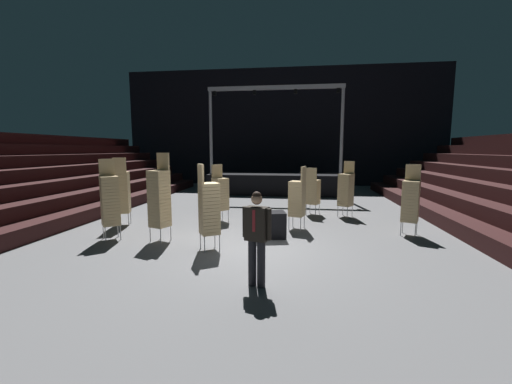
{
  "coord_description": "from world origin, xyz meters",
  "views": [
    {
      "loc": [
        1.33,
        -7.78,
        2.48
      ],
      "look_at": [
        0.23,
        0.28,
        1.4
      ],
      "focal_mm": 22.57,
      "sensor_mm": 36.0,
      "label": 1
    }
  ],
  "objects_px": {
    "chair_stack_mid_right": "(110,200)",
    "chair_stack_rear_centre": "(122,192)",
    "chair_stack_front_right": "(297,198)",
    "equipment_road_case": "(269,225)",
    "stage_riser": "(276,182)",
    "chair_stack_mid_left": "(313,191)",
    "man_with_tie": "(257,233)",
    "chair_stack_front_left": "(220,193)",
    "chair_stack_rear_right": "(411,200)",
    "chair_stack_rear_left": "(346,189)",
    "chair_stack_mid_centre": "(209,207)",
    "chair_stack_aisle_left": "(159,198)"
  },
  "relations": [
    {
      "from": "chair_stack_rear_right",
      "to": "chair_stack_aisle_left",
      "type": "xyz_separation_m",
      "value": [
        -6.9,
        -1.56,
        0.17
      ]
    },
    {
      "from": "chair_stack_mid_left",
      "to": "man_with_tie",
      "type": "bearing_deg",
      "value": -76.05
    },
    {
      "from": "chair_stack_aisle_left",
      "to": "equipment_road_case",
      "type": "relative_size",
      "value": 2.66
    },
    {
      "from": "man_with_tie",
      "to": "chair_stack_front_left",
      "type": "xyz_separation_m",
      "value": [
        -1.95,
        5.12,
        -0.01
      ]
    },
    {
      "from": "chair_stack_mid_right",
      "to": "chair_stack_aisle_left",
      "type": "xyz_separation_m",
      "value": [
        1.42,
        0.01,
        0.08
      ]
    },
    {
      "from": "stage_riser",
      "to": "chair_stack_rear_right",
      "type": "distance_m",
      "value": 9.58
    },
    {
      "from": "man_with_tie",
      "to": "chair_stack_rear_centre",
      "type": "relative_size",
      "value": 0.79
    },
    {
      "from": "chair_stack_mid_centre",
      "to": "chair_stack_rear_left",
      "type": "height_order",
      "value": "chair_stack_mid_centre"
    },
    {
      "from": "chair_stack_aisle_left",
      "to": "chair_stack_mid_right",
      "type": "bearing_deg",
      "value": 21.07
    },
    {
      "from": "chair_stack_rear_left",
      "to": "man_with_tie",
      "type": "bearing_deg",
      "value": 105.11
    },
    {
      "from": "chair_stack_mid_centre",
      "to": "chair_stack_rear_centre",
      "type": "bearing_deg",
      "value": -154.34
    },
    {
      "from": "chair_stack_front_left",
      "to": "chair_stack_mid_left",
      "type": "distance_m",
      "value": 3.61
    },
    {
      "from": "chair_stack_front_right",
      "to": "chair_stack_rear_centre",
      "type": "bearing_deg",
      "value": 110.17
    },
    {
      "from": "chair_stack_mid_right",
      "to": "chair_stack_rear_left",
      "type": "height_order",
      "value": "chair_stack_mid_right"
    },
    {
      "from": "stage_riser",
      "to": "chair_stack_mid_left",
      "type": "height_order",
      "value": "stage_riser"
    },
    {
      "from": "chair_stack_rear_left",
      "to": "chair_stack_rear_right",
      "type": "relative_size",
      "value": 1.0
    },
    {
      "from": "chair_stack_front_right",
      "to": "chair_stack_rear_left",
      "type": "distance_m",
      "value": 2.72
    },
    {
      "from": "chair_stack_front_left",
      "to": "chair_stack_mid_right",
      "type": "distance_m",
      "value": 3.57
    },
    {
      "from": "chair_stack_rear_left",
      "to": "chair_stack_mid_right",
      "type": "bearing_deg",
      "value": 65.95
    },
    {
      "from": "chair_stack_rear_right",
      "to": "chair_stack_mid_left",
      "type": "bearing_deg",
      "value": -21.14
    },
    {
      "from": "chair_stack_rear_right",
      "to": "chair_stack_rear_left",
      "type": "bearing_deg",
      "value": -34.56
    },
    {
      "from": "chair_stack_front_right",
      "to": "chair_stack_mid_left",
      "type": "height_order",
      "value": "chair_stack_front_right"
    },
    {
      "from": "man_with_tie",
      "to": "chair_stack_front_right",
      "type": "bearing_deg",
      "value": -80.43
    },
    {
      "from": "chair_stack_mid_right",
      "to": "chair_stack_rear_centre",
      "type": "xyz_separation_m",
      "value": [
        -0.61,
        1.67,
        0.0
      ]
    },
    {
      "from": "chair_stack_rear_left",
      "to": "chair_stack_front_left",
      "type": "bearing_deg",
      "value": 53.3
    },
    {
      "from": "chair_stack_mid_left",
      "to": "equipment_road_case",
      "type": "bearing_deg",
      "value": -86.66
    },
    {
      "from": "chair_stack_rear_left",
      "to": "chair_stack_rear_centre",
      "type": "relative_size",
      "value": 0.92
    },
    {
      "from": "chair_stack_rear_right",
      "to": "equipment_road_case",
      "type": "relative_size",
      "value": 2.28
    },
    {
      "from": "chair_stack_front_right",
      "to": "chair_stack_mid_right",
      "type": "bearing_deg",
      "value": 128.32
    },
    {
      "from": "stage_riser",
      "to": "equipment_road_case",
      "type": "bearing_deg",
      "value": -86.9
    },
    {
      "from": "chair_stack_front_right",
      "to": "chair_stack_aisle_left",
      "type": "height_order",
      "value": "chair_stack_aisle_left"
    },
    {
      "from": "man_with_tie",
      "to": "chair_stack_mid_right",
      "type": "distance_m",
      "value": 5.07
    },
    {
      "from": "stage_riser",
      "to": "chair_stack_rear_right",
      "type": "relative_size",
      "value": 3.59
    },
    {
      "from": "chair_stack_front_right",
      "to": "chair_stack_rear_centre",
      "type": "xyz_separation_m",
      "value": [
        -5.7,
        -0.25,
        0.13
      ]
    },
    {
      "from": "chair_stack_rear_centre",
      "to": "chair_stack_mid_right",
      "type": "bearing_deg",
      "value": -88.42
    },
    {
      "from": "chair_stack_rear_right",
      "to": "chair_stack_front_right",
      "type": "bearing_deg",
      "value": 17.89
    },
    {
      "from": "chair_stack_rear_centre",
      "to": "equipment_road_case",
      "type": "bearing_deg",
      "value": -29.03
    },
    {
      "from": "stage_riser",
      "to": "chair_stack_aisle_left",
      "type": "bearing_deg",
      "value": -103.45
    },
    {
      "from": "stage_riser",
      "to": "chair_stack_mid_left",
      "type": "xyz_separation_m",
      "value": [
        1.85,
        -5.76,
        0.24
      ]
    },
    {
      "from": "chair_stack_rear_centre",
      "to": "equipment_road_case",
      "type": "relative_size",
      "value": 2.47
    },
    {
      "from": "chair_stack_mid_right",
      "to": "chair_stack_mid_left",
      "type": "bearing_deg",
      "value": 176.13
    },
    {
      "from": "chair_stack_mid_right",
      "to": "chair_stack_rear_left",
      "type": "distance_m",
      "value": 7.93
    },
    {
      "from": "chair_stack_mid_right",
      "to": "equipment_road_case",
      "type": "relative_size",
      "value": 2.47
    },
    {
      "from": "chair_stack_front_right",
      "to": "equipment_road_case",
      "type": "bearing_deg",
      "value": 163.81
    },
    {
      "from": "man_with_tie",
      "to": "chair_stack_rear_left",
      "type": "height_order",
      "value": "chair_stack_rear_left"
    },
    {
      "from": "man_with_tie",
      "to": "chair_stack_front_left",
      "type": "relative_size",
      "value": 0.89
    },
    {
      "from": "man_with_tie",
      "to": "equipment_road_case",
      "type": "height_order",
      "value": "man_with_tie"
    },
    {
      "from": "stage_riser",
      "to": "chair_stack_mid_left",
      "type": "relative_size",
      "value": 4.1
    },
    {
      "from": "chair_stack_mid_right",
      "to": "chair_stack_rear_right",
      "type": "relative_size",
      "value": 1.08
    },
    {
      "from": "man_with_tie",
      "to": "chair_stack_rear_centre",
      "type": "distance_m",
      "value": 6.53
    }
  ]
}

